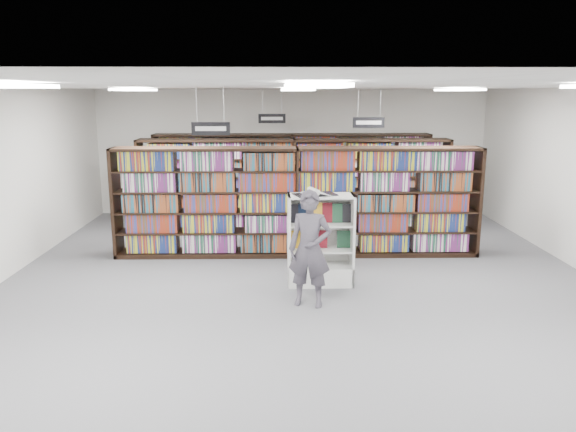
{
  "coord_description": "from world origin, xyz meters",
  "views": [
    {
      "loc": [
        -0.38,
        -8.6,
        3.08
      ],
      "look_at": [
        -0.2,
        0.5,
        1.1
      ],
      "focal_mm": 35.0,
      "sensor_mm": 36.0,
      "label": 1
    }
  ],
  "objects_px": {
    "shopper": "(310,249)",
    "endcap_display": "(320,254)",
    "bookshelf_row_near": "(297,202)",
    "open_book": "(314,193)"
  },
  "relations": [
    {
      "from": "endcap_display",
      "to": "open_book",
      "type": "relative_size",
      "value": 2.02
    },
    {
      "from": "bookshelf_row_near",
      "to": "endcap_display",
      "type": "distance_m",
      "value": 1.81
    },
    {
      "from": "endcap_display",
      "to": "shopper",
      "type": "height_order",
      "value": "shopper"
    },
    {
      "from": "bookshelf_row_near",
      "to": "open_book",
      "type": "distance_m",
      "value": 1.81
    },
    {
      "from": "shopper",
      "to": "bookshelf_row_near",
      "type": "bearing_deg",
      "value": 105.94
    },
    {
      "from": "bookshelf_row_near",
      "to": "open_book",
      "type": "xyz_separation_m",
      "value": [
        0.22,
        -1.73,
        0.48
      ]
    },
    {
      "from": "bookshelf_row_near",
      "to": "shopper",
      "type": "relative_size",
      "value": 4.04
    },
    {
      "from": "bookshelf_row_near",
      "to": "endcap_display",
      "type": "height_order",
      "value": "bookshelf_row_near"
    },
    {
      "from": "bookshelf_row_near",
      "to": "endcap_display",
      "type": "bearing_deg",
      "value": -79.12
    },
    {
      "from": "shopper",
      "to": "endcap_display",
      "type": "bearing_deg",
      "value": 90.95
    }
  ]
}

